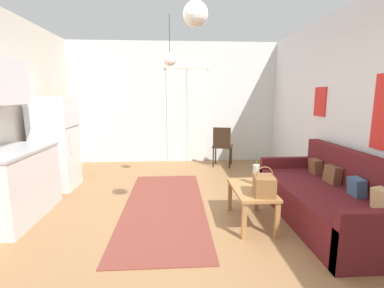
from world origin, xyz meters
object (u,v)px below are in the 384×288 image
(bamboo_vase, at_px, (256,174))
(handbag, at_px, (264,185))
(pendant_lamp_far, at_px, (169,59))
(coffee_table, at_px, (251,193))
(accent_chair, at_px, (222,144))
(refrigerator, at_px, (55,143))
(pendant_lamp_near, at_px, (195,14))
(couch, at_px, (330,200))

(bamboo_vase, distance_m, handbag, 0.39)
(handbag, height_order, pendant_lamp_far, pendant_lamp_far)
(coffee_table, bearing_deg, accent_chair, 87.62)
(refrigerator, xyz_separation_m, accent_chair, (3.05, 1.24, -0.28))
(coffee_table, distance_m, pendant_lamp_near, 2.12)
(couch, relative_size, pendant_lamp_far, 2.85)
(couch, distance_m, coffee_table, 1.01)
(pendant_lamp_far, bearing_deg, pendant_lamp_near, -81.50)
(couch, relative_size, bamboo_vase, 4.63)
(bamboo_vase, relative_size, accent_chair, 0.53)
(bamboo_vase, height_order, handbag, bamboo_vase)
(refrigerator, xyz_separation_m, pendant_lamp_near, (2.21, -2.01, 1.53))
(pendant_lamp_near, bearing_deg, pendant_lamp_far, 98.50)
(couch, bearing_deg, refrigerator, 158.88)
(handbag, bearing_deg, refrigerator, 149.52)
(coffee_table, height_order, refrigerator, refrigerator)
(couch, height_order, pendant_lamp_near, pendant_lamp_near)
(refrigerator, bearing_deg, couch, -21.12)
(couch, distance_m, bamboo_vase, 0.98)
(accent_chair, bearing_deg, bamboo_vase, 106.62)
(refrigerator, bearing_deg, pendant_lamp_far, -6.50)
(couch, relative_size, pendant_lamp_near, 3.66)
(couch, bearing_deg, accent_chair, 107.88)
(handbag, bearing_deg, pendant_lamp_near, -163.29)
(refrigerator, bearing_deg, bamboo_vase, -24.59)
(handbag, xyz_separation_m, accent_chair, (0.04, 3.01, -0.06))
(couch, relative_size, coffee_table, 2.56)
(accent_chair, xyz_separation_m, pendant_lamp_near, (-0.85, -3.25, 1.80))
(refrigerator, xyz_separation_m, pendant_lamp_far, (1.94, -0.22, 1.35))
(handbag, bearing_deg, bamboo_vase, 87.17)
(pendant_lamp_near, bearing_deg, couch, 15.65)
(accent_chair, bearing_deg, couch, 125.07)
(bamboo_vase, bearing_deg, couch, -8.58)
(coffee_table, xyz_separation_m, pendant_lamp_near, (-0.73, -0.49, 1.92))
(refrigerator, bearing_deg, pendant_lamp_near, -42.33)
(coffee_table, bearing_deg, refrigerator, 152.57)
(accent_chair, bearing_deg, coffee_table, 104.80)
(coffee_table, height_order, handbag, handbag)
(handbag, bearing_deg, couch, 14.74)
(pendant_lamp_near, height_order, pendant_lamp_far, same)
(bamboo_vase, height_order, pendant_lamp_near, pendant_lamp_near)
(couch, xyz_separation_m, pendant_lamp_near, (-1.74, -0.49, 2.03))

